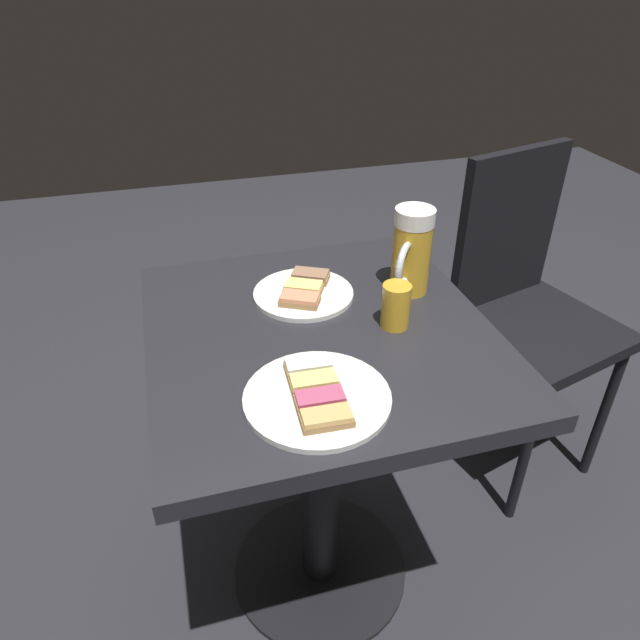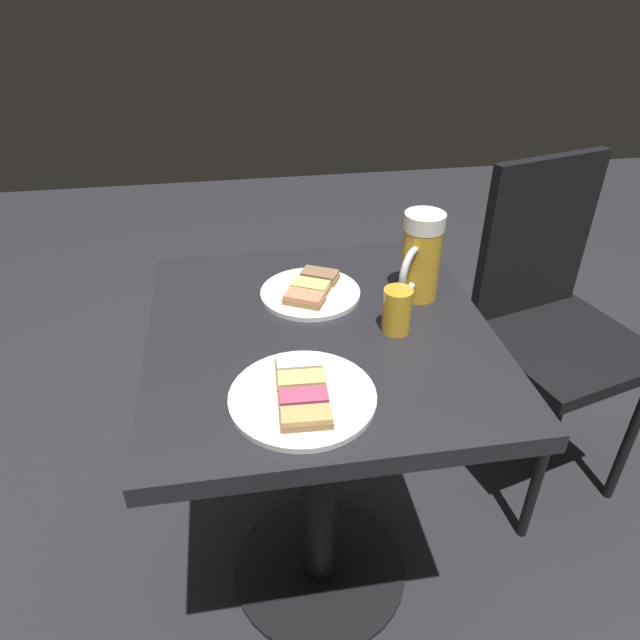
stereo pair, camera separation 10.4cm
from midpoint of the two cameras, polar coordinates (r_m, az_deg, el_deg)
The scene contains 7 objects.
ground_plane at distance 1.64m, azimuth -1.98°, elevation -23.42°, with size 6.00×6.00×0.00m, color #28282D.
cafe_table at distance 1.21m, azimuth -2.49°, elevation -8.53°, with size 0.64×0.68×0.76m.
plate_near at distance 1.19m, azimuth -3.98°, elevation 2.75°, with size 0.21×0.21×0.03m.
plate_far at distance 0.92m, azimuth -3.54°, elevation -7.59°, with size 0.24×0.24×0.03m.
beer_mug at distance 1.17m, azimuth 6.47°, elevation 6.59°, with size 0.11×0.12×0.18m.
beer_glass_small at distance 1.08m, azimuth 4.77°, elevation 1.32°, with size 0.05×0.05×0.09m, color gold.
cafe_chair at distance 1.66m, azimuth 17.88°, elevation 1.87°, with size 0.47×0.47×0.94m.
Camera 1 is at (0.24, 0.87, 1.37)m, focal length 32.40 mm.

